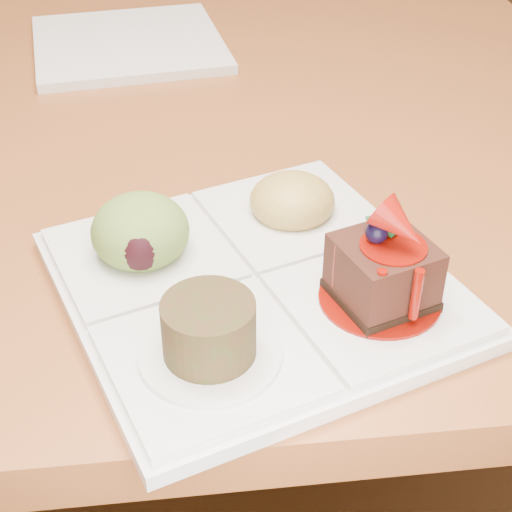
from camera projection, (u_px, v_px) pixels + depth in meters
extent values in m
plane|color=brown|center=(191.00, 352.00, 1.64)|extent=(6.00, 6.00, 0.00)
cube|color=#955126|center=(168.00, 4.00, 1.21)|extent=(1.00, 1.80, 0.04)
cylinder|color=#955126|center=(2.00, 49.00, 2.06)|extent=(0.06, 0.06, 0.71)
cylinder|color=#955126|center=(331.00, 35.00, 2.14)|extent=(0.06, 0.06, 0.71)
cylinder|color=black|center=(508.00, 168.00, 1.85)|extent=(0.03, 0.03, 0.42)
cube|color=silver|center=(256.00, 287.00, 0.59)|extent=(0.35, 0.35, 0.01)
cube|color=silver|center=(379.00, 303.00, 0.56)|extent=(0.16, 0.16, 0.01)
cube|color=silver|center=(210.00, 359.00, 0.52)|extent=(0.16, 0.16, 0.01)
cube|color=silver|center=(143.00, 254.00, 0.61)|extent=(0.16, 0.16, 0.01)
cube|color=silver|center=(292.00, 213.00, 0.66)|extent=(0.16, 0.16, 0.01)
cylinder|color=#6E0A04|center=(380.00, 298.00, 0.56)|extent=(0.09, 0.09, 0.00)
cube|color=black|center=(380.00, 295.00, 0.56)|extent=(0.08, 0.08, 0.01)
cube|color=#35180E|center=(383.00, 268.00, 0.55)|extent=(0.08, 0.08, 0.04)
cylinder|color=#6E0A04|center=(386.00, 244.00, 0.53)|extent=(0.05, 0.05, 0.00)
sphere|color=black|center=(377.00, 232.00, 0.53)|extent=(0.02, 0.02, 0.02)
cone|color=maroon|center=(401.00, 226.00, 0.52)|extent=(0.05, 0.05, 0.04)
cube|color=#104118|center=(387.00, 226.00, 0.54)|extent=(0.02, 0.02, 0.01)
cube|color=#104118|center=(376.00, 225.00, 0.54)|extent=(0.01, 0.02, 0.01)
cylinder|color=#6E0A04|center=(379.00, 297.00, 0.52)|extent=(0.01, 0.01, 0.04)
cylinder|color=#6E0A04|center=(416.00, 294.00, 0.52)|extent=(0.01, 0.01, 0.04)
cylinder|color=#6E0A04|center=(338.00, 266.00, 0.55)|extent=(0.01, 0.01, 0.04)
cylinder|color=silver|center=(210.00, 354.00, 0.51)|extent=(0.09, 0.09, 0.00)
cylinder|color=#421D13|center=(209.00, 329.00, 0.50)|extent=(0.06, 0.06, 0.04)
cylinder|color=#3F290D|center=(208.00, 312.00, 0.49)|extent=(0.05, 0.05, 0.00)
ellipsoid|color=olive|center=(140.00, 231.00, 0.60)|extent=(0.08, 0.08, 0.06)
ellipsoid|color=black|center=(140.00, 250.00, 0.58)|extent=(0.04, 0.03, 0.03)
ellipsoid|color=#B99742|center=(292.00, 201.00, 0.65)|extent=(0.07, 0.07, 0.04)
cube|color=#C8420E|center=(313.00, 189.00, 0.66)|extent=(0.02, 0.02, 0.02)
cube|color=#5D7C1B|center=(296.00, 187.00, 0.66)|extent=(0.02, 0.02, 0.01)
cube|color=#C8420E|center=(284.00, 189.00, 0.66)|extent=(0.02, 0.02, 0.02)
cube|color=#5D7C1B|center=(275.00, 195.00, 0.65)|extent=(0.02, 0.02, 0.01)
cube|color=#C8420E|center=(279.00, 205.00, 0.64)|extent=(0.02, 0.02, 0.02)
cube|color=#5D7C1B|center=(296.00, 204.00, 0.64)|extent=(0.02, 0.02, 0.01)
cube|color=#C8420E|center=(311.00, 202.00, 0.65)|extent=(0.02, 0.02, 0.02)
cube|color=silver|center=(128.00, 44.00, 1.00)|extent=(0.26, 0.26, 0.01)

